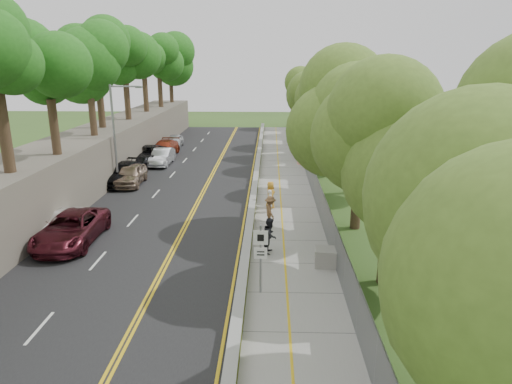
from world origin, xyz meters
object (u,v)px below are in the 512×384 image
(signpost, at_px, (261,252))
(painter_0, at_px, (270,195))
(car_1, at_px, (63,222))
(car_2, at_px, (71,229))
(person_far, at_px, (298,150))
(concrete_block, at_px, (328,257))
(construction_barrel, at_px, (300,159))
(streetlight, at_px, (117,129))

(signpost, height_order, painter_0, signpost)
(car_1, height_order, car_2, car_2)
(person_far, bearing_deg, signpost, 96.16)
(car_1, bearing_deg, painter_0, 23.82)
(signpost, xyz_separation_m, car_1, (-11.65, 6.82, -1.26))
(signpost, relative_size, car_1, 0.77)
(signpost, xyz_separation_m, concrete_block, (3.25, 2.83, -1.48))
(car_1, xyz_separation_m, person_far, (14.80, 21.47, 0.20))
(construction_barrel, bearing_deg, car_2, -124.06)
(signpost, distance_m, person_far, 28.48)
(construction_barrel, relative_size, car_1, 0.23)
(signpost, height_order, car_2, signpost)
(car_2, bearing_deg, signpost, -28.20)
(signpost, height_order, car_1, signpost)
(car_2, bearing_deg, person_far, 57.89)
(construction_barrel, distance_m, concrete_block, 22.78)
(streetlight, height_order, painter_0, streetlight)
(streetlight, xyz_separation_m, person_far, (14.66, 11.27, -3.74))
(signpost, xyz_separation_m, painter_0, (0.40, 11.90, -1.00))
(painter_0, xyz_separation_m, person_far, (2.75, 16.39, -0.07))
(signpost, relative_size, person_far, 1.82)
(streetlight, distance_m, car_1, 10.93)
(concrete_block, bearing_deg, car_2, 169.85)
(streetlight, relative_size, concrete_block, 6.12)
(signpost, distance_m, car_2, 11.79)
(signpost, bearing_deg, streetlight, 124.08)
(signpost, height_order, concrete_block, signpost)
(person_far, bearing_deg, concrete_block, 102.74)
(streetlight, relative_size, signpost, 2.58)
(signpost, relative_size, construction_barrel, 3.39)
(car_2, height_order, painter_0, painter_0)
(streetlight, bearing_deg, car_1, -90.77)
(construction_barrel, relative_size, painter_0, 0.50)
(concrete_block, xyz_separation_m, car_1, (-14.90, 3.99, 0.21))
(concrete_block, xyz_separation_m, car_2, (-13.74, 2.46, 0.39))
(car_1, xyz_separation_m, painter_0, (12.05, 5.08, 0.27))
(concrete_block, distance_m, car_1, 15.43)
(construction_barrel, height_order, car_2, car_2)
(streetlight, height_order, signpost, streetlight)
(construction_barrel, bearing_deg, car_1, -128.42)
(painter_0, height_order, person_far, painter_0)
(car_1, height_order, painter_0, painter_0)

